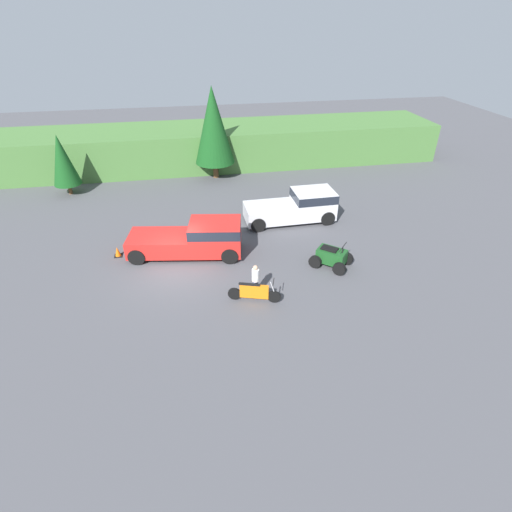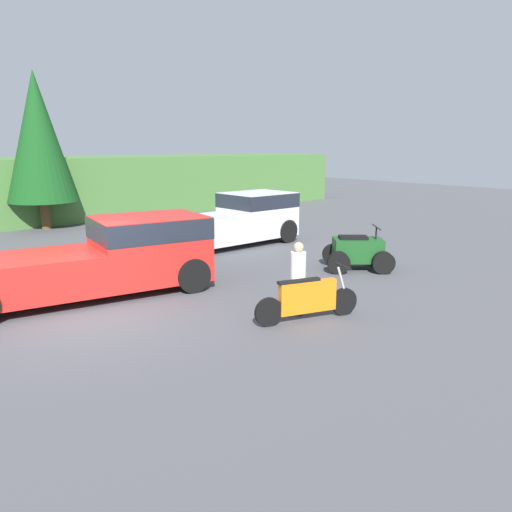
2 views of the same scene
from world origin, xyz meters
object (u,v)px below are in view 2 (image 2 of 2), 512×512
(dirt_bike, at_px, (308,299))
(pickup_truck_second, at_px, (238,218))
(rider_person, at_px, (298,275))
(pickup_truck_red, at_px, (109,255))
(quad_atv, at_px, (358,252))

(dirt_bike, bearing_deg, pickup_truck_second, 78.90)
(pickup_truck_second, relative_size, rider_person, 3.42)
(rider_person, bearing_deg, pickup_truck_red, 155.79)
(pickup_truck_second, bearing_deg, rider_person, -120.36)
(pickup_truck_red, bearing_deg, rider_person, -49.84)
(pickup_truck_second, height_order, dirt_bike, pickup_truck_second)
(rider_person, bearing_deg, quad_atv, 56.95)
(dirt_bike, distance_m, quad_atv, 4.90)
(dirt_bike, bearing_deg, rider_person, 90.36)
(pickup_truck_red, distance_m, pickup_truck_second, 7.04)
(pickup_truck_red, relative_size, rider_person, 3.84)
(pickup_truck_second, distance_m, rider_person, 8.08)
(pickup_truck_red, height_order, pickup_truck_second, same)
(quad_atv, bearing_deg, pickup_truck_second, 134.22)
(rider_person, bearing_deg, pickup_truck_second, 95.73)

